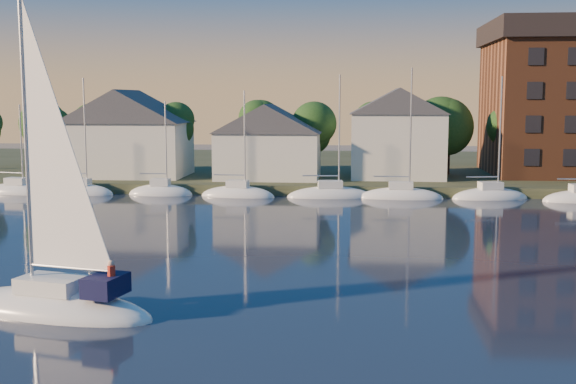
# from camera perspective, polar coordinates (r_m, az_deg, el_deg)

# --- Properties ---
(shoreline_land) EXTENTS (160.00, 50.00, 2.00)m
(shoreline_land) POSITION_cam_1_polar(r_m,az_deg,el_deg) (96.57, 3.27, 1.64)
(shoreline_land) COLOR #313720
(shoreline_land) RESTS_ON ground
(wooden_dock) EXTENTS (120.00, 3.00, 1.00)m
(wooden_dock) POSITION_cam_1_polar(r_m,az_deg,el_deg) (73.74, 2.64, -0.14)
(wooden_dock) COLOR brown
(wooden_dock) RESTS_ON ground
(clubhouse_west) EXTENTS (13.65, 9.45, 9.64)m
(clubhouse_west) POSITION_cam_1_polar(r_m,az_deg,el_deg) (83.07, -12.53, 4.65)
(clubhouse_west) COLOR beige
(clubhouse_west) RESTS_ON shoreline_land
(clubhouse_centre) EXTENTS (11.55, 8.40, 8.08)m
(clubhouse_centre) POSITION_cam_1_polar(r_m,az_deg,el_deg) (78.72, -1.55, 4.10)
(clubhouse_centre) COLOR beige
(clubhouse_centre) RESTS_ON shoreline_land
(clubhouse_east) EXTENTS (10.50, 8.40, 9.80)m
(clubhouse_east) POSITION_cam_1_polar(r_m,az_deg,el_deg) (80.25, 8.63, 4.70)
(clubhouse_east) COLOR beige
(clubhouse_east) RESTS_ON shoreline_land
(tree_line) EXTENTS (93.40, 5.40, 8.90)m
(tree_line) POSITION_cam_1_polar(r_m,az_deg,el_deg) (84.08, 4.38, 5.68)
(tree_line) COLOR #332017
(tree_line) RESTS_ON shoreline_land
(moored_fleet) EXTENTS (95.50, 2.40, 12.05)m
(moored_fleet) POSITION_cam_1_polar(r_m,az_deg,el_deg) (70.68, 5.77, -0.41)
(moored_fleet) COLOR white
(moored_fleet) RESTS_ON ground
(hero_sailboat) EXTENTS (10.66, 5.52, 15.63)m
(hero_sailboat) POSITION_cam_1_polar(r_m,az_deg,el_deg) (34.65, -17.95, -8.04)
(hero_sailboat) COLOR white
(hero_sailboat) RESTS_ON ground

